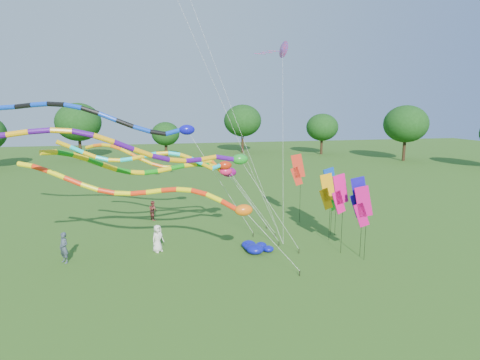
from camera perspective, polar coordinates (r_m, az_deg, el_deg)
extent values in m
plane|color=#2C5917|center=(21.88, 3.26, -13.71)|extent=(160.00, 160.00, 0.00)
cylinder|color=#382314|center=(75.84, 22.62, 3.91)|extent=(0.50, 0.50, 2.78)
ellipsoid|color=#143C10|center=(75.57, 22.81, 6.65)|extent=(5.87, 5.87, 4.99)
cylinder|color=#382314|center=(74.29, 11.36, 4.21)|extent=(0.50, 0.50, 2.33)
ellipsoid|color=#143C10|center=(74.04, 11.45, 6.56)|extent=(4.92, 4.92, 4.18)
cylinder|color=#382314|center=(76.81, 0.39, 4.74)|extent=(0.50, 0.50, 2.66)
ellipsoid|color=#143C10|center=(76.54, 0.40, 7.32)|extent=(5.61, 5.61, 4.77)
cylinder|color=#382314|center=(71.20, -10.35, 4.11)|extent=(0.50, 0.50, 2.62)
ellipsoid|color=#143C10|center=(70.92, -10.44, 6.86)|extent=(5.54, 5.54, 4.71)
cylinder|color=#382314|center=(76.24, -22.12, 3.83)|extent=(0.50, 0.50, 2.40)
ellipsoid|color=#143C10|center=(75.98, -22.28, 6.18)|extent=(5.06, 5.06, 4.30)
cylinder|color=black|center=(22.24, 8.50, -12.98)|extent=(0.05, 0.05, 0.30)
cylinder|color=silver|center=(21.64, 4.56, -8.59)|extent=(0.02, 0.02, 4.45)
ellipsoid|color=orange|center=(21.30, 0.53, -4.30)|extent=(0.97, 0.62, 0.62)
cylinder|color=#FF310E|center=(21.45, -1.51, -3.65)|extent=(0.28, 0.28, 0.97)
cylinder|color=#FFEA0D|center=(21.70, -3.68, -2.55)|extent=(0.28, 0.28, 0.93)
cylinder|color=#FF310E|center=(21.97, -5.82, -1.77)|extent=(0.28, 0.28, 0.89)
cylinder|color=#FFEA0D|center=(22.26, -7.93, -1.40)|extent=(0.28, 0.28, 0.87)
cylinder|color=#FF310E|center=(22.53, -10.02, -1.39)|extent=(0.28, 0.28, 0.87)
cylinder|color=#FFEA0D|center=(22.79, -12.11, -1.60)|extent=(0.28, 0.28, 0.87)
cylinder|color=#FF310E|center=(23.03, -14.21, -1.81)|extent=(0.28, 0.28, 0.88)
cylinder|color=#FFEA0D|center=(23.22, -16.33, -1.84)|extent=(0.28, 0.28, 0.88)
cylinder|color=#FF310E|center=(23.40, -18.46, -1.56)|extent=(0.28, 0.28, 0.91)
cylinder|color=#FFEA0D|center=(23.58, -20.58, -0.96)|extent=(0.28, 0.28, 0.94)
cylinder|color=#FF310E|center=(23.79, -22.66, -0.14)|extent=(0.28, 0.28, 0.96)
cylinder|color=#FFEA0D|center=(24.07, -24.65, 0.72)|extent=(0.28, 0.28, 0.94)
cylinder|color=#FF310E|center=(24.44, -26.50, 1.45)|extent=(0.28, 0.28, 0.90)
cylinder|color=#FFEA0D|center=(24.91, -28.19, 1.90)|extent=(0.28, 0.28, 0.87)
cylinder|color=black|center=(26.54, 5.56, -8.97)|extent=(0.05, 0.05, 0.30)
cylinder|color=silver|center=(25.99, 1.80, -3.81)|extent=(0.02, 0.02, 5.73)
ellipsoid|color=#E61952|center=(25.79, -2.02, 1.24)|extent=(0.81, 0.52, 0.52)
cylinder|color=orange|center=(26.13, -3.37, 1.95)|extent=(0.24, 0.24, 0.99)
cylinder|color=#F2B50C|center=(26.51, -4.62, 2.60)|extent=(0.24, 0.24, 0.65)
cylinder|color=orange|center=(26.67, -5.98, 2.44)|extent=(0.24, 0.24, 0.66)
cylinder|color=#F2B50C|center=(26.79, -7.36, 2.15)|extent=(0.24, 0.24, 0.67)
cylinder|color=orange|center=(26.86, -8.77, 1.89)|extent=(0.24, 0.24, 0.67)
cylinder|color=#F2B50C|center=(26.90, -10.20, 1.83)|extent=(0.24, 0.24, 0.68)
cylinder|color=orange|center=(26.93, -11.65, 2.06)|extent=(0.24, 0.24, 0.71)
cylinder|color=#F2B50C|center=(26.95, -13.10, 2.56)|extent=(0.24, 0.24, 0.74)
cylinder|color=orange|center=(27.02, -14.53, 3.23)|extent=(0.24, 0.24, 0.75)
cylinder|color=#F2B50C|center=(27.15, -15.91, 3.91)|extent=(0.24, 0.24, 0.73)
cylinder|color=orange|center=(27.36, -17.21, 4.44)|extent=(0.24, 0.24, 0.68)
cylinder|color=#F2B50C|center=(27.66, -18.42, 4.70)|extent=(0.24, 0.24, 0.65)
cylinder|color=orange|center=(28.04, -19.52, 4.68)|extent=(0.24, 0.24, 0.67)
cylinder|color=#F2B50C|center=(28.49, -20.52, 4.46)|extent=(0.24, 0.24, 0.69)
cylinder|color=black|center=(25.36, 8.39, -9.97)|extent=(0.05, 0.05, 0.30)
cylinder|color=silver|center=(23.58, 4.44, -3.78)|extent=(0.02, 0.02, 6.98)
ellipsoid|color=#1B9421|center=(22.26, 0.00, 2.98)|extent=(0.91, 0.58, 0.58)
cylinder|color=#450B7E|center=(22.18, -2.15, 3.12)|extent=(0.26, 0.26, 1.02)
cylinder|color=#F7A50D|center=(22.05, -4.51, 3.11)|extent=(0.26, 0.26, 0.92)
cylinder|color=#450B7E|center=(21.66, -6.68, 2.81)|extent=(0.26, 0.26, 0.92)
cylinder|color=#F7A50D|center=(21.26, -8.91, 2.78)|extent=(0.26, 0.26, 0.93)
cylinder|color=#450B7E|center=(20.87, -11.23, 3.12)|extent=(0.26, 0.26, 0.96)
cylinder|color=#F7A50D|center=(20.52, -13.67, 3.81)|extent=(0.26, 0.26, 0.99)
cylinder|color=#450B7E|center=(20.25, -16.20, 4.71)|extent=(0.26, 0.26, 0.99)
cylinder|color=#F7A50D|center=(20.08, -18.81, 5.58)|extent=(0.26, 0.26, 0.97)
cylinder|color=#450B7E|center=(20.03, -21.45, 6.20)|extent=(0.26, 0.26, 0.93)
cylinder|color=#F7A50D|center=(20.10, -24.07, 6.42)|extent=(0.26, 0.26, 0.91)
cylinder|color=#450B7E|center=(20.28, -26.62, 6.25)|extent=(0.26, 0.26, 0.92)
cylinder|color=#F7A50D|center=(20.55, -29.08, 5.82)|extent=(0.26, 0.26, 0.93)
cylinder|color=black|center=(28.13, 1.89, -7.79)|extent=(0.05, 0.05, 0.30)
cylinder|color=silver|center=(26.94, -2.69, -0.45)|extent=(0.02, 0.02, 8.42)
ellipsoid|color=#0E0CB1|center=(26.42, -7.57, 7.10)|extent=(1.02, 0.66, 0.66)
cylinder|color=#0C3ACA|center=(26.47, -9.41, 6.77)|extent=(0.30, 0.30, 1.04)
cylinder|color=black|center=(26.45, -11.59, 6.60)|extent=(0.30, 0.30, 1.03)
cylinder|color=#0C3ACA|center=(26.34, -13.82, 7.05)|extent=(0.30, 0.30, 1.06)
cylinder|color=black|center=(26.30, -16.08, 7.74)|extent=(0.30, 0.30, 1.09)
cylinder|color=#0C3ACA|center=(26.35, -18.33, 8.52)|extent=(0.30, 0.30, 1.08)
cylinder|color=black|center=(26.51, -20.54, 9.20)|extent=(0.30, 0.30, 1.05)
cylinder|color=#0C3ACA|center=(26.78, -22.67, 9.64)|extent=(0.30, 0.30, 1.02)
cylinder|color=black|center=(27.14, -24.70, 9.76)|extent=(0.30, 0.30, 1.01)
cylinder|color=#0C3ACA|center=(27.59, -26.61, 9.58)|extent=(0.30, 0.30, 1.02)
cylinder|color=black|center=(28.10, -28.42, 9.25)|extent=(0.30, 0.30, 1.02)
cylinder|color=#0C3ACA|center=(28.65, -30.16, 8.92)|extent=(0.30, 0.30, 1.02)
cylinder|color=black|center=(28.14, 5.01, -7.82)|extent=(0.05, 0.05, 0.30)
cylinder|color=silver|center=(26.70, 1.59, -2.96)|extent=(0.02, 0.02, 6.15)
ellipsoid|color=red|center=(25.59, -2.13, 2.11)|extent=(0.85, 0.55, 0.55)
cylinder|color=#0DE2EA|center=(25.19, -3.46, 1.85)|extent=(0.25, 0.25, 0.79)
cylinder|color=yellow|center=(24.74, -4.76, 1.98)|extent=(0.25, 0.25, 0.77)
cylinder|color=#0DE2EA|center=(24.44, -6.23, 2.71)|extent=(0.25, 0.25, 0.76)
cylinder|color=yellow|center=(24.23, -7.77, 3.33)|extent=(0.25, 0.25, 0.72)
cylinder|color=#0DE2EA|center=(24.12, -9.37, 3.71)|extent=(0.25, 0.25, 0.69)
cylinder|color=yellow|center=(24.11, -10.99, 3.75)|extent=(0.25, 0.25, 0.69)
cylinder|color=#0DE2EA|center=(24.17, -12.62, 3.52)|extent=(0.25, 0.25, 0.71)
cylinder|color=yellow|center=(24.29, -14.24, 3.15)|extent=(0.25, 0.25, 0.71)
cylinder|color=#0DE2EA|center=(24.42, -15.84, 2.82)|extent=(0.25, 0.25, 0.70)
cylinder|color=yellow|center=(24.54, -17.43, 2.71)|extent=(0.25, 0.25, 0.69)
cylinder|color=#0DE2EA|center=(24.61, -19.02, 2.90)|extent=(0.25, 0.25, 0.70)
cylinder|color=yellow|center=(24.62, -20.62, 3.37)|extent=(0.25, 0.25, 0.74)
cylinder|color=#0DE2EA|center=(24.58, -22.23, 4.03)|extent=(0.25, 0.25, 0.76)
cylinder|color=yellow|center=(24.49, -23.86, 4.69)|extent=(0.25, 0.25, 0.75)
cylinder|color=black|center=(30.02, 3.81, -6.62)|extent=(0.05, 0.05, 0.30)
cylinder|color=silver|center=(28.38, 1.26, -2.84)|extent=(0.02, 0.02, 5.48)
ellipsoid|color=#8A0C63|center=(26.97, -1.58, 1.11)|extent=(1.00, 0.64, 0.64)
cylinder|color=#148F13|center=(26.29, -2.56, 1.37)|extent=(0.29, 0.29, 1.06)
cylinder|color=yellow|center=(25.60, -3.73, 1.92)|extent=(0.29, 0.29, 0.83)
cylinder|color=#148F13|center=(25.24, -5.36, 2.18)|extent=(0.29, 0.29, 0.81)
cylinder|color=yellow|center=(24.96, -7.09, 2.14)|extent=(0.29, 0.29, 0.81)
cylinder|color=#148F13|center=(24.75, -8.89, 1.84)|extent=(0.29, 0.29, 0.82)
cylinder|color=yellow|center=(24.59, -10.72, 1.44)|extent=(0.29, 0.29, 0.82)
cylinder|color=#148F13|center=(24.43, -12.57, 1.12)|extent=(0.29, 0.29, 0.81)
cylinder|color=yellow|center=(24.25, -14.42, 1.03)|extent=(0.29, 0.29, 0.81)
cylinder|color=#148F13|center=(24.02, -16.26, 1.26)|extent=(0.29, 0.29, 0.83)
cylinder|color=yellow|center=(23.74, -18.10, 1.76)|extent=(0.29, 0.29, 0.86)
cylinder|color=#148F13|center=(23.41, -19.95, 2.42)|extent=(0.29, 0.29, 0.88)
cylinder|color=yellow|center=(23.05, -21.80, 3.06)|extent=(0.29, 0.29, 0.87)
cylinder|color=#148F13|center=(22.68, -23.67, 3.49)|extent=(0.29, 0.29, 0.84)
cylinder|color=yellow|center=(22.32, -25.56, 3.57)|extent=(0.29, 0.29, 0.82)
cylinder|color=black|center=(26.07, 6.16, -9.34)|extent=(0.04, 0.04, 0.30)
cylinder|color=silver|center=(25.16, -1.67, 11.33)|extent=(0.01, 0.01, 19.44)
cylinder|color=black|center=(26.07, 6.16, -9.34)|extent=(0.04, 0.04, 0.30)
cylinder|color=silver|center=(22.90, -3.29, 12.53)|extent=(0.01, 0.01, 20.86)
cylinder|color=black|center=(26.07, 6.16, -9.34)|extent=(0.04, 0.04, 0.30)
cylinder|color=silver|center=(28.10, 6.12, 5.86)|extent=(0.01, 0.01, 14.62)
cone|color=purple|center=(31.76, 6.09, 18.02)|extent=(1.38, 1.47, 1.42)
cube|color=purple|center=(31.53, 4.82, 17.82)|extent=(0.90, 0.12, 0.04)
cube|color=purple|center=(31.35, 3.81, 17.66)|extent=(0.90, 0.12, 0.04)
cube|color=purple|center=(31.19, 2.79, 17.48)|extent=(0.90, 0.12, 0.04)
cylinder|color=black|center=(28.67, 13.47, -3.90)|extent=(0.02, 0.02, 3.98)
cube|color=green|center=(28.22, 13.25, -1.21)|extent=(1.14, 0.34, 1.93)
cube|color=green|center=(28.34, 13.05, -2.81)|extent=(1.00, 0.30, 1.51)
cylinder|color=black|center=(28.67, 12.93, -3.34)|extent=(0.02, 0.02, 4.50)
cube|color=#0C3BB5|center=(28.21, 12.69, -0.13)|extent=(1.16, 0.24, 1.93)
cube|color=#0C3BB5|center=(28.32, 12.49, -1.74)|extent=(1.01, 0.22, 1.51)
cylinder|color=black|center=(24.63, 17.47, -6.27)|extent=(0.02, 0.02, 4.14)
cube|color=#D10B6C|center=(24.19, 17.16, -2.95)|extent=(1.15, 0.32, 1.93)
cube|color=#D10B6C|center=(24.36, 16.88, -4.78)|extent=(1.00, 0.29, 1.51)
cylinder|color=black|center=(25.31, 14.35, -5.06)|extent=(0.02, 0.02, 4.65)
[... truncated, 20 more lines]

